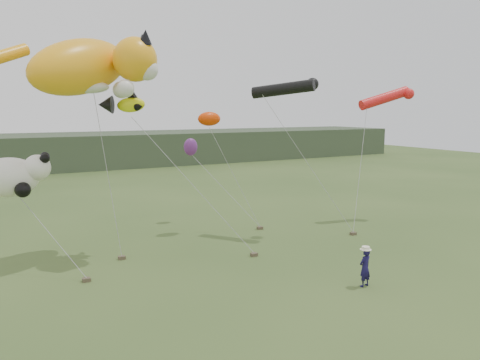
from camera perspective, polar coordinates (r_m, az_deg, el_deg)
ground at (r=19.79m, az=6.95°, el=-12.03°), size 120.00×120.00×0.00m
headland at (r=60.39m, az=-21.32°, el=3.21°), size 90.00×13.00×4.00m
festival_attendant at (r=19.41m, az=14.99°, el=-10.28°), size 0.61×0.46×1.54m
sandbag_anchors at (r=23.63m, az=-1.78°, el=-8.32°), size 14.82×4.47×0.16m
cat_kite at (r=22.61m, az=-17.57°, el=13.11°), size 7.12×4.96×3.54m
fish_kite at (r=23.08m, az=-14.23°, el=8.95°), size 2.38×1.56×1.14m
tube_kites at (r=28.33m, az=12.25°, el=10.33°), size 10.98×3.13×1.77m
panda_kite at (r=22.15m, az=-25.90°, el=0.43°), size 2.97×1.92×1.85m
misc_kites at (r=27.46m, az=-4.75°, el=5.99°), size 1.34×3.53×2.70m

